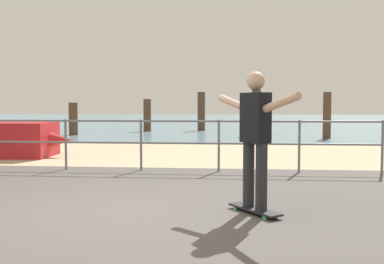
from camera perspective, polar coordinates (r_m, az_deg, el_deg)
ground_plane at (r=4.63m, az=-15.62°, el=-13.38°), size 24.00×10.00×0.04m
beach_strip at (r=12.31m, az=-2.14°, el=-2.78°), size 24.00×6.00×0.04m
sea_surface at (r=40.19m, az=3.10°, el=1.52°), size 72.00×50.00×0.04m
railing_fence at (r=9.40m, az=-16.02°, el=-0.56°), size 12.61×0.05×1.05m
skateboard at (r=5.48m, az=8.10°, el=-9.91°), size 0.64×0.76×0.08m
skateboarder at (r=5.34m, az=8.18°, el=0.05°), size 0.94×1.21×1.65m
groyne_post_0 at (r=20.35m, az=-15.10°, el=1.63°), size 0.40×0.40×1.47m
groyne_post_1 at (r=22.72m, az=-5.81°, el=2.16°), size 0.39×0.39×1.67m
groyne_post_2 at (r=23.32m, az=1.21°, el=2.67°), size 0.40×0.40×2.05m
groyne_post_3 at (r=19.99m, az=8.29°, el=2.81°), size 0.40×0.40×2.26m
groyne_post_4 at (r=18.42m, az=17.05°, el=2.05°), size 0.32×0.32×1.87m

